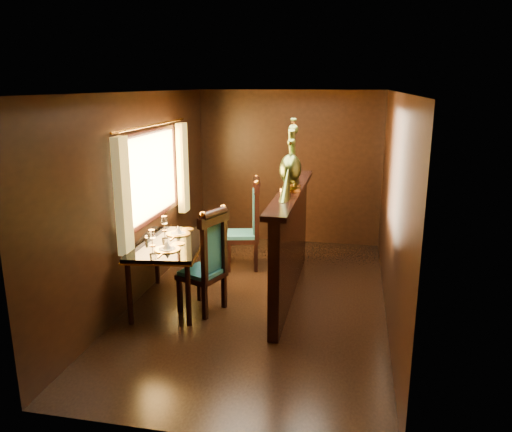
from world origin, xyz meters
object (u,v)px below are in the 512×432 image
object	(u,v)px
chair_left	(209,259)
dining_table	(169,248)
peacock_left	(291,156)
peacock_right	(293,160)
chair_right	(251,221)

from	to	relation	value
chair_left	dining_table	bearing A→B (deg)	-175.89
peacock_left	peacock_right	world-z (taller)	peacock_left
chair_left	chair_right	xyz separation A→B (m)	(0.16, 1.54, 0.03)
chair_left	peacock_left	distance (m)	1.51
chair_right	peacock_right	bearing A→B (deg)	-59.72
chair_left	peacock_right	xyz separation A→B (m)	(0.84, 0.81, 1.04)
peacock_left	peacock_right	xyz separation A→B (m)	(0.00, 0.24, -0.08)
dining_table	peacock_left	size ratio (longest dim) A/B	1.67
chair_left	peacock_right	distance (m)	1.56
dining_table	peacock_right	distance (m)	1.82
chair_left	peacock_right	size ratio (longest dim) A/B	1.86
chair_left	peacock_right	world-z (taller)	peacock_right
chair_left	peacock_left	bearing A→B (deg)	55.26
peacock_right	chair_right	bearing A→B (deg)	132.86
chair_left	peacock_left	size ratio (longest dim) A/B	1.51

